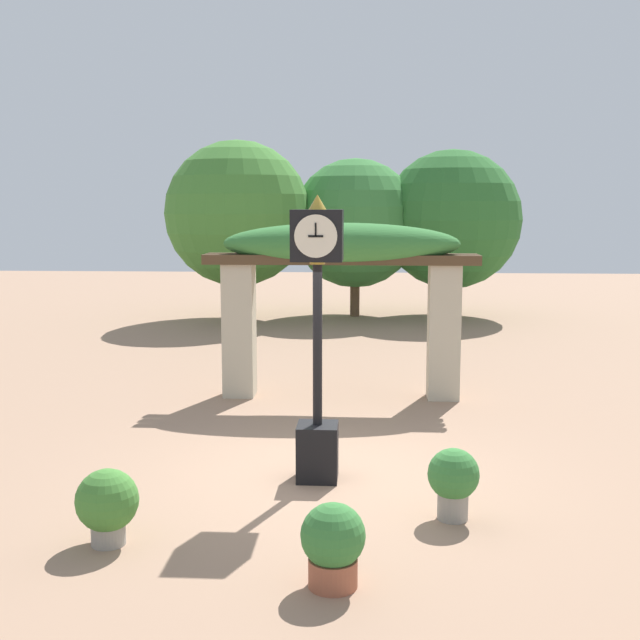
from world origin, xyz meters
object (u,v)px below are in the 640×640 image
potted_plant_near_right (453,479)px  pedestal_clock (317,329)px  potted_plant_far_left (107,503)px  potted_plant_near_left (333,543)px

potted_plant_near_right → pedestal_clock: bearing=142.2°
potted_plant_near_right → potted_plant_far_left: (-3.40, -0.84, -0.02)m
pedestal_clock → potted_plant_near_left: size_ratio=4.55×
pedestal_clock → potted_plant_near_left: (0.30, -2.73, -1.44)m
pedestal_clock → potted_plant_near_left: bearing=-83.7°
potted_plant_near_left → potted_plant_far_left: 2.33m
potted_plant_near_left → potted_plant_near_right: potted_plant_near_right is taller
pedestal_clock → potted_plant_far_left: (-1.91, -1.99, -1.42)m
pedestal_clock → potted_plant_near_right: 2.35m
potted_plant_far_left → potted_plant_near_left: bearing=-18.5°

